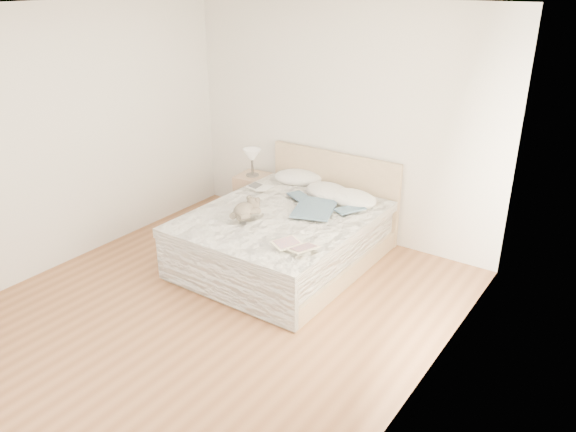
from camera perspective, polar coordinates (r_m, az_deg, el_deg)
The scene contains 16 objects.
floor at distance 5.45m, azimuth -7.39°, elevation -9.37°, with size 4.00×4.50×0.00m, color brown.
ceiling at distance 4.59m, azimuth -9.23°, elevation 20.23°, with size 4.00×4.50×0.00m, color white.
wall_back at distance 6.61m, azimuth 5.19°, elevation 9.49°, with size 4.00×0.02×2.70m, color white.
wall_left at distance 6.34m, azimuth -21.82°, elevation 7.30°, with size 0.02×4.50×2.70m, color white.
wall_right at distance 3.87m, azimuth 14.27°, elevation -1.55°, with size 0.02×4.50×2.70m, color white.
window at distance 4.10m, azimuth 15.79°, elevation 1.24°, with size 0.02×1.30×1.10m, color white.
bed at distance 6.11m, azimuth -0.12°, elevation -2.02°, with size 1.72×2.14×1.00m.
nightstand at distance 7.28m, azimuth -3.28°, elevation 2.04°, with size 0.45×0.40×0.56m, color tan.
table_lamp at distance 7.10m, azimuth -3.67°, elevation 6.03°, with size 0.28×0.28×0.35m.
pillow_left at distance 6.87m, azimuth 1.03°, elevation 3.95°, with size 0.59×0.41×0.18m, color white.
pillow_middle at distance 6.42m, azimuth 4.10°, elevation 2.47°, with size 0.58×0.41×0.17m, color silver.
pillow_right at distance 6.26m, azimuth 6.54°, elevation 1.79°, with size 0.58×0.40×0.17m, color white.
blouse at distance 5.99m, azimuth 2.74°, elevation 0.79°, with size 0.64×0.68×0.03m, color #344C61, non-canonical shape.
photo_book at distance 6.56m, azimuth -2.84°, elevation 2.87°, with size 0.29×0.20×0.02m, color white.
childrens_book at distance 5.16m, azimuth 0.71°, elevation -3.10°, with size 0.38×0.26×0.02m, color beige.
teddy_bear at distance 5.77m, azimuth -4.55°, elevation 0.03°, with size 0.24×0.34×0.18m, color brown, non-canonical shape.
Camera 1 is at (3.15, -3.33, 2.94)m, focal length 35.00 mm.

